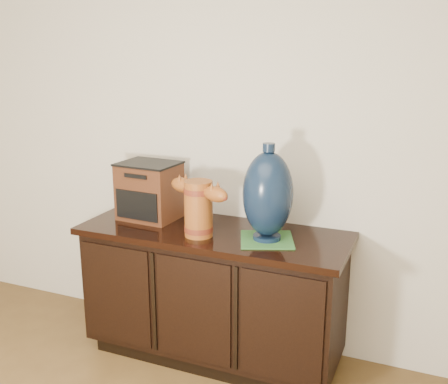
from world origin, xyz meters
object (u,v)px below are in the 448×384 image
at_px(sideboard, 214,293).
at_px(terracotta_vessel, 198,205).
at_px(tv_radio, 149,191).
at_px(lamp_base, 268,195).
at_px(spray_can, 266,216).

bearing_deg(sideboard, terracotta_vessel, -108.06).
xyz_separation_m(terracotta_vessel, tv_radio, (-0.39, 0.16, -0.00)).
bearing_deg(sideboard, lamp_base, -6.49).
height_order(tv_radio, spray_can, tv_radio).
distance_m(sideboard, tv_radio, 0.68).
distance_m(sideboard, lamp_base, 0.69).
relative_size(sideboard, spray_can, 8.20).
bearing_deg(spray_can, tv_radio, -177.68).
relative_size(terracotta_vessel, spray_can, 2.29).
bearing_deg(terracotta_vessel, spray_can, 54.56).
height_order(terracotta_vessel, lamp_base, lamp_base).
bearing_deg(spray_can, sideboard, -162.76).
height_order(sideboard, spray_can, spray_can).
bearing_deg(tv_radio, terracotta_vessel, -19.28).
bearing_deg(tv_radio, sideboard, -4.06).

